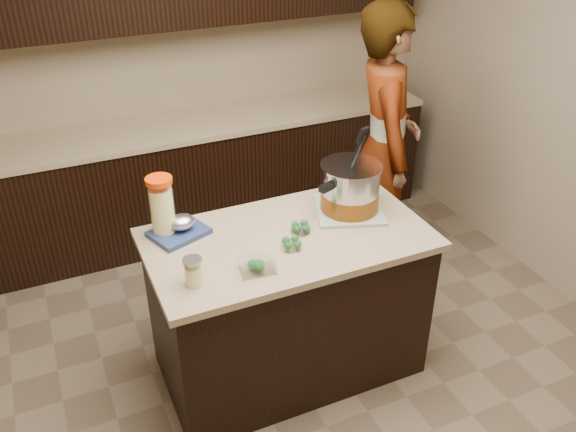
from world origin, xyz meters
The scene contains 13 objects.
ground_plane centered at (0.00, 0.00, 0.00)m, with size 4.00×4.00×0.00m, color brown.
room_shell centered at (0.00, 0.00, 1.71)m, with size 4.04×4.04×2.72m.
back_cabinets centered at (0.00, 1.74, 0.94)m, with size 3.60×0.63×2.33m.
island centered at (0.00, 0.00, 0.45)m, with size 1.46×0.81×0.90m.
dish_towel centered at (0.41, 0.10, 0.91)m, with size 0.36×0.36×0.02m, color #629263.
stock_pot centered at (0.41, 0.10, 1.03)m, with size 0.45×0.43×0.47m.
lemonade_pitcher centered at (-0.58, 0.27, 1.05)m, with size 0.15×0.15×0.33m.
mason_jar centered at (-0.56, -0.20, 0.97)m, with size 0.10×0.10×0.15m.
broccoli_tub_left centered at (0.08, 0.01, 0.92)m, with size 0.12×0.12×0.05m.
broccoli_tub_right centered at (-0.03, -0.11, 0.92)m, with size 0.13×0.13×0.05m.
broccoli_tub_rect centered at (-0.26, -0.22, 0.93)m, with size 0.18×0.14×0.06m.
blue_tray centered at (-0.50, 0.24, 0.94)m, with size 0.33×0.30×0.10m.
person centered at (0.98, 0.66, 0.94)m, with size 0.69×0.45×1.88m, color gray.
Camera 1 is at (-1.08, -2.41, 2.60)m, focal length 38.00 mm.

